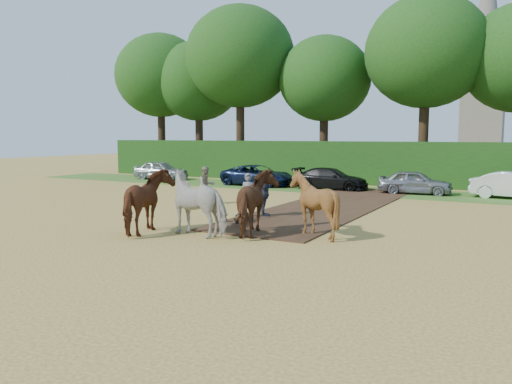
% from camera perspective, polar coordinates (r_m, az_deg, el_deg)
% --- Properties ---
extents(ground, '(120.00, 120.00, 0.00)m').
position_cam_1_polar(ground, '(19.01, -3.11, -3.91)').
color(ground, gold).
rests_on(ground, ground).
extents(earth_strip, '(4.50, 17.00, 0.05)m').
position_cam_1_polar(earth_strip, '(24.58, 8.61, -1.54)').
color(earth_strip, '#472D1C').
rests_on(earth_strip, ground).
extents(grass_verge, '(50.00, 5.00, 0.03)m').
position_cam_1_polar(grass_verge, '(31.63, 10.50, 0.19)').
color(grass_verge, '#38601E').
rests_on(grass_verge, ground).
extents(hedgerow, '(46.00, 1.60, 3.00)m').
position_cam_1_polar(hedgerow, '(35.79, 12.84, 3.24)').
color(hedgerow, '#14380F').
rests_on(hedgerow, ground).
extents(spectator_near, '(1.03, 1.13, 1.88)m').
position_cam_1_polar(spectator_near, '(24.99, -5.70, 0.75)').
color(spectator_near, tan).
rests_on(spectator_near, ground).
extents(spectator_far, '(0.96, 1.24, 1.96)m').
position_cam_1_polar(spectator_far, '(20.94, 0.97, -0.23)').
color(spectator_far, '#262933').
rests_on(spectator_far, ground).
extents(plough_team, '(7.48, 6.35, 2.25)m').
position_cam_1_polar(plough_team, '(17.34, -2.91, -1.20)').
color(plough_team, maroon).
rests_on(plough_team, ground).
extents(parked_cars, '(29.03, 2.96, 1.47)m').
position_cam_1_polar(parked_cars, '(32.55, 6.25, 1.67)').
color(parked_cars, '#A5A7AC').
rests_on(parked_cars, ground).
extents(treeline, '(48.70, 10.60, 14.21)m').
position_cam_1_polar(treeline, '(39.67, 12.03, 14.39)').
color(treeline, '#382616').
rests_on(treeline, ground).
extents(church, '(5.20, 5.20, 27.00)m').
position_cam_1_polar(church, '(71.82, 24.74, 14.16)').
color(church, slate).
rests_on(church, ground).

